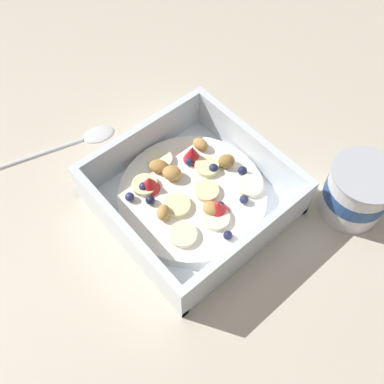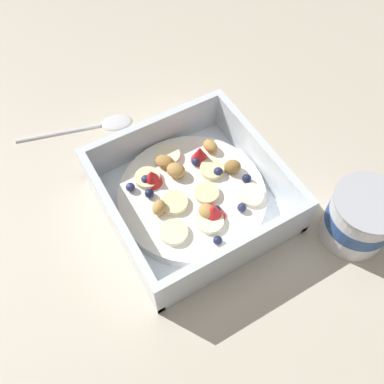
% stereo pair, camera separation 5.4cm
% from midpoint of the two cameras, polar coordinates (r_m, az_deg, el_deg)
% --- Properties ---
extents(ground_plane, '(2.40, 2.40, 0.00)m').
position_cam_midpoint_polar(ground_plane, '(0.56, 2.56, -3.07)').
color(ground_plane, beige).
extents(fruit_bowl, '(0.21, 0.21, 0.07)m').
position_cam_midpoint_polar(fruit_bowl, '(0.55, 2.81, -0.66)').
color(fruit_bowl, white).
rests_on(fruit_bowl, ground).
extents(spoon, '(0.07, 0.17, 0.01)m').
position_cam_midpoint_polar(spoon, '(0.66, -10.02, 8.73)').
color(spoon, silver).
rests_on(spoon, ground).
extents(yogurt_cup, '(0.08, 0.08, 0.08)m').
position_cam_midpoint_polar(yogurt_cup, '(0.56, 24.12, -3.40)').
color(yogurt_cup, white).
rests_on(yogurt_cup, ground).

